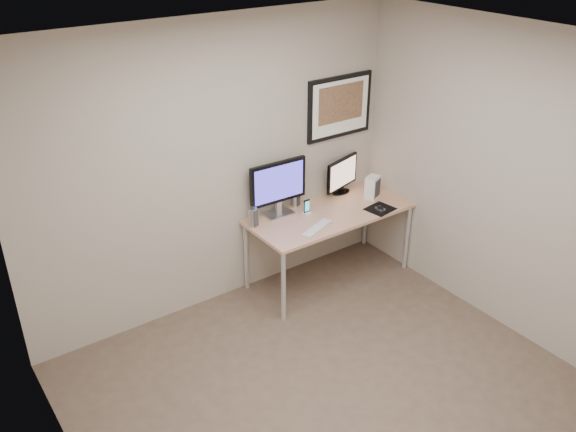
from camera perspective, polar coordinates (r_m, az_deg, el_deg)
name	(u,v)px	position (r m, az deg, el deg)	size (l,w,h in m)	color
floor	(336,397)	(4.85, 4.50, -16.55)	(3.60, 3.60, 0.00)	brown
room	(303,181)	(4.22, 1.43, 3.34)	(3.60, 3.60, 3.60)	white
desk	(330,218)	(5.84, 3.93, -0.23)	(1.60, 0.70, 0.73)	#B07B55
framed_art	(340,107)	(5.92, 4.86, 10.16)	(0.75, 0.04, 0.60)	black
monitor_large	(278,186)	(5.63, -0.93, 2.82)	(0.59, 0.19, 0.54)	silver
monitor_tv	(342,175)	(6.13, 5.07, 3.87)	(0.47, 0.16, 0.37)	black
speaker_left	(253,217)	(5.51, -3.30, -0.14)	(0.08, 0.08, 0.19)	silver
speaker_right	(295,198)	(5.88, 0.70, 1.68)	(0.07, 0.07, 0.17)	silver
phone_dock	(307,207)	(5.74, 1.77, 0.87)	(0.07, 0.07, 0.15)	black
keyboard	(317,228)	(5.51, 2.73, -1.11)	(0.40, 0.11, 0.01)	silver
mousepad	(380,209)	(5.92, 8.61, 0.66)	(0.26, 0.23, 0.00)	black
mouse	(380,208)	(5.90, 8.61, 0.74)	(0.06, 0.10, 0.03)	black
fan_unit	(372,187)	(6.10, 7.90, 2.68)	(0.15, 0.11, 0.23)	white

